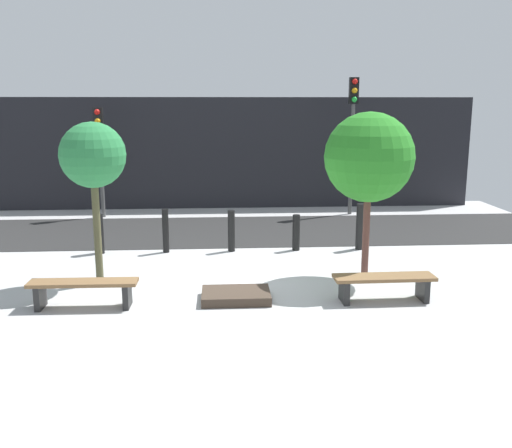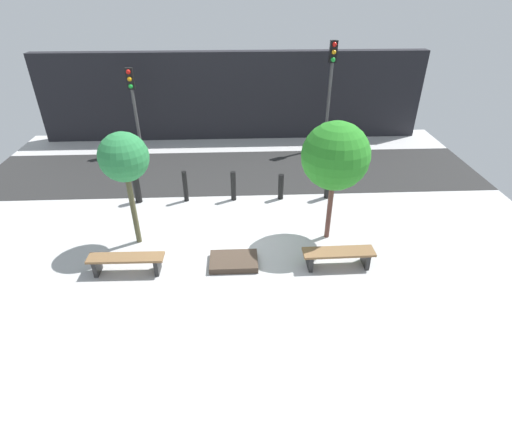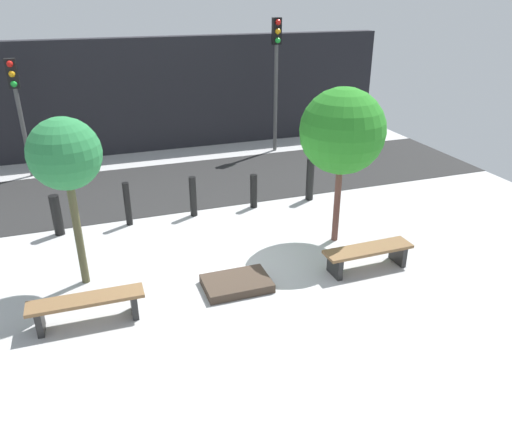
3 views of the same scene
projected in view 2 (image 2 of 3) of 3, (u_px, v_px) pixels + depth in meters
ground_plane at (234, 244)px, 10.86m from camera, size 18.00×18.00×0.00m
road_strip at (234, 172)px, 14.82m from camera, size 18.00×3.82×0.01m
building_facade at (233, 96)px, 17.03m from camera, size 16.20×0.50×3.60m
bench_left at (126, 261)px, 9.65m from camera, size 1.83×0.43×0.47m
bench_right at (338, 255)px, 9.86m from camera, size 1.78×0.48×0.46m
planter_bed at (234, 261)px, 10.06m from camera, size 1.20×0.82×0.16m
tree_behind_left_bench at (124, 158)px, 9.66m from camera, size 1.22×1.22×3.09m
tree_behind_right_bench at (335, 156)px, 9.89m from camera, size 1.72×1.72×3.26m
bollard_far_left at (137, 189)px, 12.62m from camera, size 0.21×0.21×0.92m
bollard_left at (185, 186)px, 12.66m from camera, size 0.15×0.15×1.03m
bollard_center at (233, 186)px, 12.73m from camera, size 0.16×0.16×0.98m
bollard_right at (281, 187)px, 12.83m from camera, size 0.18×0.18×0.85m
bollard_far_right at (328, 182)px, 12.82m from camera, size 0.20×0.20×1.10m
traffic_light_west at (133, 95)px, 15.31m from camera, size 0.28×0.27×3.29m
traffic_light_mid_west at (331, 78)px, 15.32m from camera, size 0.28×0.27×4.17m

